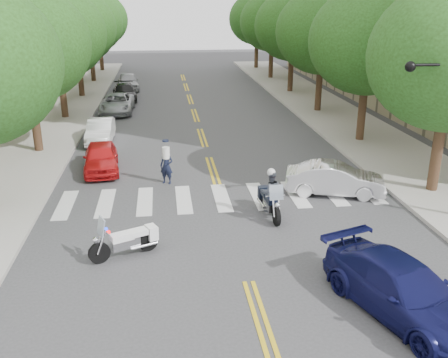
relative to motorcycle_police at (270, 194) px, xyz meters
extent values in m
plane|color=#38383A|center=(-1.58, -4.55, -0.83)|extent=(140.00, 140.00, 0.00)
cube|color=#9E9991|center=(-11.08, 17.45, -0.75)|extent=(5.00, 60.00, 0.15)
cube|color=#9E9991|center=(7.92, 17.45, -0.75)|extent=(5.00, 60.00, 0.15)
cylinder|color=#382316|center=(-10.38, 9.45, 0.83)|extent=(0.44, 0.44, 3.32)
ellipsoid|color=#203D11|center=(-10.38, 9.45, 4.74)|extent=(6.40, 6.40, 5.76)
cylinder|color=#382316|center=(-10.38, 17.45, 0.83)|extent=(0.44, 0.44, 3.32)
ellipsoid|color=#203D11|center=(-10.38, 17.45, 4.74)|extent=(6.40, 6.40, 5.76)
cylinder|color=#382316|center=(-10.38, 25.45, 0.83)|extent=(0.44, 0.44, 3.32)
ellipsoid|color=#203D11|center=(-10.38, 25.45, 4.74)|extent=(6.40, 6.40, 5.76)
cylinder|color=#382316|center=(-10.38, 33.45, 0.83)|extent=(0.44, 0.44, 3.32)
ellipsoid|color=#203D11|center=(-10.38, 33.45, 4.74)|extent=(6.40, 6.40, 5.76)
cylinder|color=#382316|center=(-10.38, 41.45, 0.83)|extent=(0.44, 0.44, 3.32)
ellipsoid|color=#203D11|center=(-10.38, 41.45, 4.74)|extent=(6.40, 6.40, 5.76)
cylinder|color=#382316|center=(7.22, 1.45, 0.83)|extent=(0.44, 0.44, 3.32)
cylinder|color=#382316|center=(7.22, 9.45, 0.83)|extent=(0.44, 0.44, 3.32)
ellipsoid|color=#203D11|center=(7.22, 9.45, 4.74)|extent=(6.40, 6.40, 5.76)
cylinder|color=#382316|center=(7.22, 17.45, 0.83)|extent=(0.44, 0.44, 3.32)
ellipsoid|color=#203D11|center=(7.22, 17.45, 4.74)|extent=(6.40, 6.40, 5.76)
cylinder|color=#382316|center=(7.22, 25.45, 0.83)|extent=(0.44, 0.44, 3.32)
ellipsoid|color=#203D11|center=(7.22, 25.45, 4.74)|extent=(6.40, 6.40, 5.76)
cylinder|color=#382316|center=(7.22, 33.45, 0.83)|extent=(0.44, 0.44, 3.32)
ellipsoid|color=#203D11|center=(7.22, 33.45, 4.74)|extent=(6.40, 6.40, 5.76)
cylinder|color=#382316|center=(7.22, 41.45, 0.83)|extent=(0.44, 0.44, 3.32)
ellipsoid|color=#203D11|center=(7.22, 41.45, 4.74)|extent=(6.40, 6.40, 5.76)
cylinder|color=black|center=(5.42, -1.05, 4.77)|extent=(2.40, 0.10, 0.10)
sphere|color=black|center=(4.32, -1.05, 4.72)|extent=(0.36, 0.36, 0.36)
cylinder|color=black|center=(0.06, -0.91, -0.49)|extent=(0.18, 0.69, 0.68)
cylinder|color=black|center=(-0.04, 0.70, -0.49)|extent=(0.22, 0.69, 0.68)
cube|color=silver|center=(0.00, -0.05, -0.38)|extent=(0.38, 0.92, 0.32)
cube|color=black|center=(0.01, -0.15, -0.13)|extent=(0.41, 0.73, 0.22)
cube|color=black|center=(-0.02, 0.40, -0.11)|extent=(0.44, 0.58, 0.16)
cube|color=black|center=(-0.05, 0.85, -0.23)|extent=(0.46, 0.33, 0.45)
cube|color=#8C99A5|center=(0.05, -0.78, 0.38)|extent=(0.51, 0.19, 0.55)
cube|color=red|center=(0.16, -0.60, 0.20)|extent=(0.11, 0.11, 0.08)
cube|color=#0C26E5|center=(-0.08, -0.61, 0.20)|extent=(0.11, 0.11, 0.08)
imported|color=#474C56|center=(0.00, -0.05, 0.14)|extent=(0.81, 0.65, 1.58)
sphere|color=silver|center=(0.00, -0.05, 0.88)|extent=(0.30, 0.30, 0.30)
cylinder|color=black|center=(-5.92, -2.90, -0.49)|extent=(0.67, 0.41, 0.68)
cylinder|color=black|center=(-4.47, -2.25, -0.49)|extent=(0.69, 0.44, 0.68)
cube|color=silver|center=(-5.15, -2.55, -0.38)|extent=(0.95, 0.66, 0.32)
cube|color=white|center=(-5.24, -2.60, -0.13)|extent=(0.78, 0.61, 0.22)
cube|color=white|center=(-4.74, -2.37, -0.11)|extent=(0.66, 0.59, 0.16)
cube|color=white|center=(-4.34, -2.19, -0.23)|extent=(0.45, 0.52, 0.45)
cube|color=#8C99A5|center=(-5.81, -2.85, 0.36)|extent=(0.34, 0.52, 0.54)
cube|color=red|center=(-5.60, -2.89, 0.19)|extent=(0.13, 0.13, 0.08)
cube|color=#0C26E5|center=(-5.70, -2.67, 0.19)|extent=(0.13, 0.13, 0.08)
imported|color=black|center=(-3.75, 3.95, -0.04)|extent=(0.68, 0.58, 1.59)
imported|color=white|center=(3.11, 1.77, -0.17)|extent=(4.24, 2.50, 1.32)
imported|color=#101246|center=(2.03, -6.52, -0.13)|extent=(3.44, 5.21, 1.40)
imported|color=red|center=(-6.78, 6.02, -0.17)|extent=(1.92, 4.02, 1.33)
imported|color=white|center=(-7.36, 11.27, -0.19)|extent=(1.36, 3.88, 1.28)
imported|color=#9EA1A6|center=(-7.01, 18.95, -0.17)|extent=(2.33, 4.83, 1.33)
imported|color=black|center=(-6.78, 23.66, -0.19)|extent=(2.21, 4.59, 1.29)
imported|color=#A0A0A5|center=(-6.78, 28.58, -0.08)|extent=(2.17, 4.54, 1.50)
camera|label=1|loc=(-3.82, -16.82, 6.80)|focal=40.00mm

